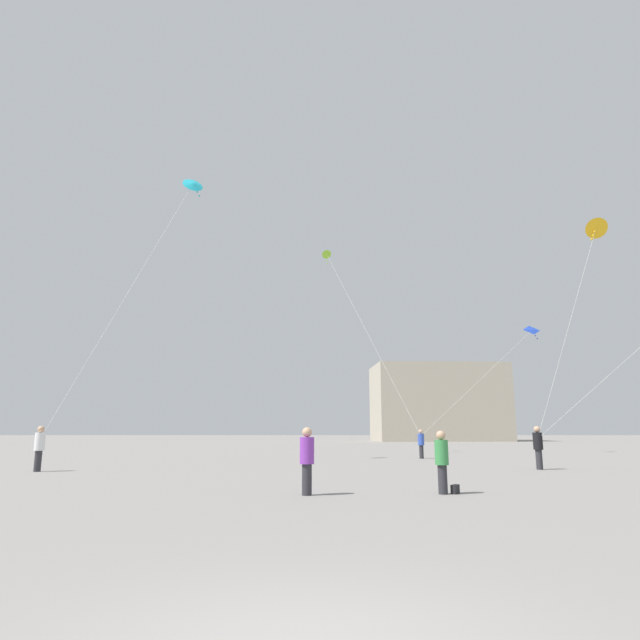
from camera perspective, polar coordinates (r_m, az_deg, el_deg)
person_in_green at (r=15.73m, az=12.62°, el=-14.00°), size 0.37×0.37×1.69m
person_in_black at (r=26.20m, az=21.85°, el=-12.10°), size 0.40×0.40×1.85m
person_in_blue at (r=33.83m, az=10.53°, el=-12.48°), size 0.37×0.37×1.70m
person_in_purple at (r=15.12m, az=-1.37°, el=-14.19°), size 0.39×0.39×1.78m
person_in_white at (r=26.04m, az=-27.29°, el=-11.66°), size 0.40×0.40×1.86m
kite_cyan_diamond at (r=33.51m, az=-13.24°, el=13.49°), size 4.95×7.03×15.00m
kite_amber_diamond at (r=28.21m, az=26.85°, el=8.38°), size 3.65×1.17×9.90m
kite_cobalt_delta at (r=43.90m, az=21.00°, el=-1.33°), size 10.58×7.78×8.09m
kite_lime_diamond at (r=41.86m, az=0.99°, el=6.28°), size 6.01×7.32×13.95m
building_left_hall at (r=82.90m, az=12.21°, el=-8.46°), size 19.24×12.05×10.97m
handbag_beside_flyer at (r=15.97m, az=13.95°, el=-16.80°), size 0.30×0.34×0.24m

